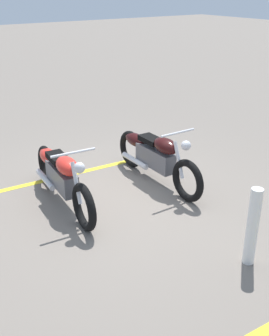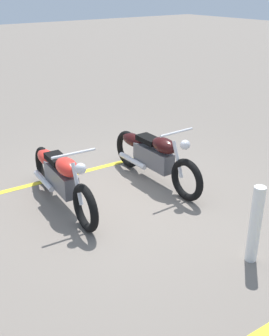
# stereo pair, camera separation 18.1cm
# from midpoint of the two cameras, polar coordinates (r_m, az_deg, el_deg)

# --- Properties ---
(ground_plane) EXTENTS (60.00, 60.00, 0.00)m
(ground_plane) POSITION_cam_midpoint_polar(r_m,az_deg,el_deg) (6.48, -3.20, -3.93)
(ground_plane) COLOR slate
(motorcycle_bright_foreground) EXTENTS (2.23, 0.62, 1.04)m
(motorcycle_bright_foreground) POSITION_cam_midpoint_polar(r_m,az_deg,el_deg) (6.15, -11.08, -1.14)
(motorcycle_bright_foreground) COLOR black
(motorcycle_bright_foreground) RESTS_ON ground
(motorcycle_dark_foreground) EXTENTS (2.23, 0.62, 1.04)m
(motorcycle_dark_foreground) POSITION_cam_midpoint_polar(r_m,az_deg,el_deg) (6.79, 1.81, 1.81)
(motorcycle_dark_foreground) COLOR black
(motorcycle_dark_foreground) RESTS_ON ground
(bollard_post) EXTENTS (0.14, 0.14, 0.99)m
(bollard_post) POSITION_cam_midpoint_polar(r_m,az_deg,el_deg) (4.99, 15.44, -7.63)
(bollard_post) COLOR white
(bollard_post) RESTS_ON ground
(parking_stripe_near) EXTENTS (0.33, 3.20, 0.01)m
(parking_stripe_near) POSITION_cam_midpoint_polar(r_m,az_deg,el_deg) (7.38, -7.44, -0.39)
(parking_stripe_near) COLOR yellow
(parking_stripe_near) RESTS_ON ground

